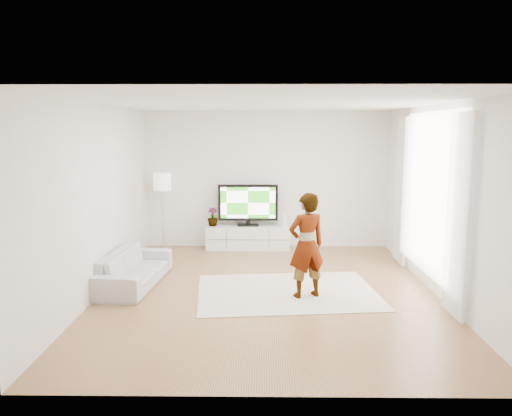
{
  "coord_description": "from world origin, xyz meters",
  "views": [
    {
      "loc": [
        -0.09,
        -7.25,
        2.43
      ],
      "look_at": [
        -0.18,
        0.4,
        1.22
      ],
      "focal_mm": 35.0,
      "sensor_mm": 36.0,
      "label": 1
    }
  ],
  "objects_px": {
    "rug": "(287,292)",
    "media_console": "(248,237)",
    "player": "(306,245)",
    "floor_lamp": "(162,185)",
    "television": "(248,203)",
    "sofa": "(134,268)"
  },
  "relations": [
    {
      "from": "rug",
      "to": "media_console",
      "type": "bearing_deg",
      "value": 103.43
    },
    {
      "from": "player",
      "to": "floor_lamp",
      "type": "height_order",
      "value": "floor_lamp"
    },
    {
      "from": "television",
      "to": "sofa",
      "type": "distance_m",
      "value": 3.1
    },
    {
      "from": "floor_lamp",
      "to": "player",
      "type": "bearing_deg",
      "value": -47.31
    },
    {
      "from": "floor_lamp",
      "to": "rug",
      "type": "bearing_deg",
      "value": -48.09
    },
    {
      "from": "sofa",
      "to": "floor_lamp",
      "type": "xyz_separation_m",
      "value": [
        0.02,
        2.31,
        1.06
      ]
    },
    {
      "from": "floor_lamp",
      "to": "media_console",
      "type": "bearing_deg",
      "value": 4.75
    },
    {
      "from": "media_console",
      "to": "television",
      "type": "height_order",
      "value": "television"
    },
    {
      "from": "rug",
      "to": "sofa",
      "type": "height_order",
      "value": "sofa"
    },
    {
      "from": "media_console",
      "to": "rug",
      "type": "bearing_deg",
      "value": -76.57
    },
    {
      "from": "media_console",
      "to": "floor_lamp",
      "type": "height_order",
      "value": "floor_lamp"
    },
    {
      "from": "television",
      "to": "player",
      "type": "distance_m",
      "value": 3.17
    },
    {
      "from": "media_console",
      "to": "television",
      "type": "relative_size",
      "value": 1.39
    },
    {
      "from": "sofa",
      "to": "television",
      "type": "bearing_deg",
      "value": -29.88
    },
    {
      "from": "rug",
      "to": "player",
      "type": "bearing_deg",
      "value": -39.08
    },
    {
      "from": "television",
      "to": "floor_lamp",
      "type": "bearing_deg",
      "value": -174.33
    },
    {
      "from": "media_console",
      "to": "player",
      "type": "relative_size",
      "value": 1.11
    },
    {
      "from": "television",
      "to": "player",
      "type": "height_order",
      "value": "player"
    },
    {
      "from": "media_console",
      "to": "rug",
      "type": "xyz_separation_m",
      "value": [
        0.66,
        -2.78,
        -0.23
      ]
    },
    {
      "from": "sofa",
      "to": "rug",
      "type": "bearing_deg",
      "value": -92.9
    },
    {
      "from": "media_console",
      "to": "sofa",
      "type": "height_order",
      "value": "sofa"
    },
    {
      "from": "player",
      "to": "sofa",
      "type": "bearing_deg",
      "value": -33.41
    }
  ]
}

